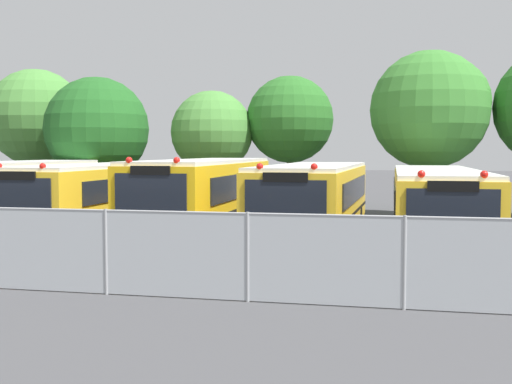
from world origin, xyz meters
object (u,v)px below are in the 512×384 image
Objects in this scene: school_bus_3 at (314,199)px; traffic_cone at (6,269)px; tree_3 at (287,119)px; school_bus_2 at (205,195)px; school_bus_0 at (1,194)px; tree_0 at (40,118)px; tree_2 at (214,132)px; tree_4 at (434,108)px; school_bus_4 at (436,204)px; tree_1 at (97,130)px; school_bus_1 at (95,196)px.

school_bus_3 is 9.80m from traffic_cone.
tree_3 is (-2.52, 9.50, 3.08)m from school_bus_3.
school_bus_2 is 1.60× the size of tree_3.
traffic_cone is at bearing 53.00° from school_bus_3.
tree_0 is at bearing -68.38° from school_bus_0.
tree_0 is 12.68m from tree_3.
tree_2 reaches higher than school_bus_2.
school_bus_0 is 1.74× the size of tree_3.
tree_4 reaches higher than tree_0.
school_bus_3 is 1.52× the size of tree_3.
tree_0 is at bearing 178.22° from tree_4.
tree_4 is at bearing -92.82° from school_bus_4.
school_bus_3 is at bearing 178.55° from school_bus_0.
school_bus_2 is at bearing -37.84° from tree_0.
tree_2 is at bearing -179.78° from tree_4.
tree_2 is 0.79× the size of tree_4.
school_bus_4 is at bearing -92.32° from tree_4.
tree_1 is 0.88× the size of tree_4.
tree_2 is (1.87, 8.44, 2.45)m from school_bus_1.
tree_2 is 10.78× the size of traffic_cone.
tree_1 reaches higher than tree_2.
tree_3 is at bearing -73.74° from school_bus_3.
traffic_cone is (-6.05, -7.63, -1.12)m from school_bus_3.
tree_1 is (4.02, -1.83, -0.66)m from tree_0.
school_bus_2 reaches higher than traffic_cone.
tree_3 is 17.99m from traffic_cone.
school_bus_0 is 0.97× the size of school_bus_4.
school_bus_2 is at bearing 73.93° from traffic_cone.
school_bus_0 is 11.32m from school_bus_3.
school_bus_1 is 8.44m from tree_1.
tree_0 reaches higher than traffic_cone.
traffic_cone is (-10.16, -16.26, -4.55)m from tree_4.
school_bus_4 is 1.58× the size of tree_4.
traffic_cone is (9.15, -16.86, -4.34)m from tree_0.
school_bus_1 reaches higher than school_bus_4.
tree_0 reaches higher than school_bus_0.
tree_3 is (12.68, 0.27, -0.14)m from tree_0.
tree_3 is at bearing 15.34° from tree_2.
tree_4 is at bearing -7.47° from tree_3.
tree_0 reaches higher than school_bus_3.
tree_0 is at bearing -38.34° from school_bus_2.
school_bus_2 is at bearing -179.01° from school_bus_0.
tree_4 is (6.64, -0.87, 0.35)m from tree_3.
school_bus_0 reaches higher than school_bus_3.
tree_1 reaches higher than school_bus_1.
tree_0 is 4.46m from tree_1.
school_bus_0 is at bearing 1.19° from school_bus_3.
tree_4 is (0.35, 8.69, 3.49)m from school_bus_4.
school_bus_3 is (7.71, -0.15, 0.01)m from school_bus_1.
school_bus_2 reaches higher than school_bus_3.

